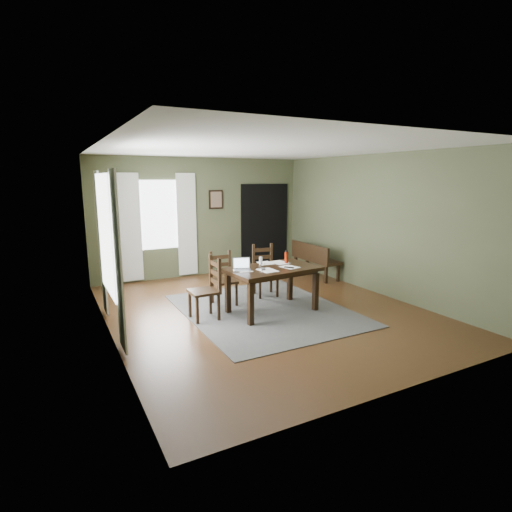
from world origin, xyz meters
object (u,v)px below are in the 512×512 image
chair_end (207,289)px  bench (314,257)px  chair_back_right (265,271)px  water_bottle (286,257)px  laptop (242,267)px  chair_back_left (223,279)px  dining_table (272,273)px

chair_end → bench: bearing=115.2°
chair_back_right → water_bottle: (0.03, -0.72, 0.39)m
chair_end → water_bottle: 1.55m
chair_end → laptop: chair_end is taller
chair_end → chair_back_left: 0.80m
chair_back_right → laptop: 1.27m
dining_table → chair_back_left: size_ratio=1.69×
chair_end → chair_back_right: chair_end is taller
chair_end → water_bottle: size_ratio=4.44×
chair_back_left → bench: chair_back_left is taller
chair_back_left → bench: 2.78m
chair_back_left → dining_table: bearing=-50.9°
chair_back_left → laptop: bearing=-83.5°
chair_end → bench: 3.50m
chair_back_right → water_bottle: size_ratio=4.32×
chair_back_left → water_bottle: size_ratio=4.17×
bench → chair_back_right: bearing=113.9°
dining_table → bench: (2.07, 1.67, -0.21)m
water_bottle → chair_back_left: bearing=149.0°
chair_back_left → bench: bearing=22.0°
laptop → water_bottle: size_ratio=1.53×
laptop → bench: bearing=51.3°
dining_table → water_bottle: size_ratio=7.06×
dining_table → chair_back_left: chair_back_left is taller
laptop → chair_end: bearing=-169.3°
chair_end → water_bottle: chair_end is taller
dining_table → chair_back_left: (-0.56, 0.78, -0.21)m
bench → water_bottle: water_bottle is taller
dining_table → bench: bearing=33.5°
dining_table → bench: 2.67m
chair_back_left → water_bottle: (0.96, -0.58, 0.41)m
chair_end → chair_back_right: 1.64m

